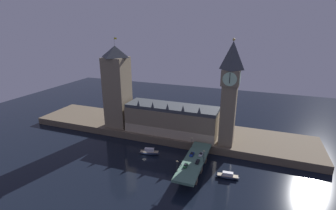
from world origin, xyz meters
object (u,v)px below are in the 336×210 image
(car_northbound_lead, at_px, (192,154))
(pedestrian_near_rail, at_px, (181,164))
(car_southbound_trail, at_px, (201,154))
(victoria_tower, at_px, (117,87))
(street_lamp_mid, at_px, (204,154))
(street_lamp_far, at_px, (192,141))
(car_southbound_lead, at_px, (197,162))
(boat_upstream, at_px, (149,152))
(pedestrian_mid_walk, at_px, (204,158))
(clock_tower, at_px, (230,91))
(street_lamp_near, at_px, (177,165))
(boat_downstream, at_px, (228,176))
(car_northbound_trail, at_px, (186,165))

(car_northbound_lead, height_order, pedestrian_near_rail, pedestrian_near_rail)
(car_southbound_trail, bearing_deg, victoria_tower, 158.61)
(car_northbound_lead, bearing_deg, street_lamp_mid, -29.10)
(car_northbound_lead, distance_m, street_lamp_far, 11.22)
(car_northbound_lead, xyz_separation_m, car_southbound_lead, (5.09, -6.84, -0.08))
(car_northbound_lead, distance_m, car_southbound_trail, 5.34)
(victoria_tower, height_order, car_southbound_trail, victoria_tower)
(victoria_tower, bearing_deg, pedestrian_near_rail, -33.67)
(pedestrian_near_rail, bearing_deg, car_northbound_lead, 79.26)
(boat_upstream, bearing_deg, car_southbound_lead, -16.60)
(pedestrian_mid_walk, bearing_deg, street_lamp_mid, -81.41)
(clock_tower, bearing_deg, car_southbound_trail, -114.13)
(pedestrian_near_rail, bearing_deg, street_lamp_near, -93.97)
(car_northbound_lead, xyz_separation_m, car_southbound_trail, (5.09, 1.60, 0.03))
(clock_tower, relative_size, boat_downstream, 5.24)
(pedestrian_mid_walk, height_order, boat_upstream, pedestrian_mid_walk)
(pedestrian_mid_walk, distance_m, street_lamp_far, 16.38)
(pedestrian_near_rail, distance_m, boat_downstream, 26.89)
(victoria_tower, xyz_separation_m, car_northbound_lead, (68.18, -30.30, -28.52))
(victoria_tower, relative_size, street_lamp_mid, 9.52)
(car_southbound_trail, distance_m, boat_upstream, 35.44)
(car_southbound_trail, xyz_separation_m, street_lamp_mid, (2.95, -6.07, 3.74))
(car_northbound_trail, relative_size, street_lamp_near, 0.67)
(boat_downstream, bearing_deg, pedestrian_mid_walk, 167.11)
(car_northbound_lead, relative_size, car_southbound_lead, 0.98)
(street_lamp_near, relative_size, boat_downstream, 0.50)
(clock_tower, distance_m, boat_downstream, 51.71)
(car_southbound_trail, relative_size, street_lamp_far, 0.64)
(victoria_tower, distance_m, boat_downstream, 103.17)
(car_northbound_trail, distance_m, boat_downstream, 24.50)
(clock_tower, bearing_deg, boat_upstream, -153.36)
(clock_tower, distance_m, boat_upstream, 65.25)
(victoria_tower, relative_size, street_lamp_far, 10.13)
(pedestrian_near_rail, height_order, street_lamp_near, street_lamp_near)
(car_southbound_lead, relative_size, pedestrian_near_rail, 2.89)
(clock_tower, xyz_separation_m, boat_upstream, (-46.03, -23.09, -40.06))
(street_lamp_far, bearing_deg, car_southbound_trail, -47.09)
(pedestrian_mid_walk, bearing_deg, car_southbound_trail, 126.62)
(car_northbound_lead, relative_size, car_southbound_trail, 1.09)
(street_lamp_near, relative_size, street_lamp_far, 0.97)
(pedestrian_mid_walk, relative_size, boat_downstream, 0.13)
(car_southbound_lead, relative_size, pedestrian_mid_walk, 2.69)
(clock_tower, relative_size, victoria_tower, 1.01)
(car_northbound_trail, bearing_deg, boat_downstream, 20.25)
(street_lamp_mid, bearing_deg, boat_upstream, 168.02)
(car_northbound_lead, bearing_deg, victoria_tower, 156.04)
(pedestrian_near_rail, xyz_separation_m, boat_upstream, (-27.18, 16.97, -6.43))
(clock_tower, relative_size, street_lamp_far, 10.24)
(clock_tower, relative_size, boat_upstream, 4.92)
(car_northbound_lead, bearing_deg, pedestrian_near_rail, -100.74)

